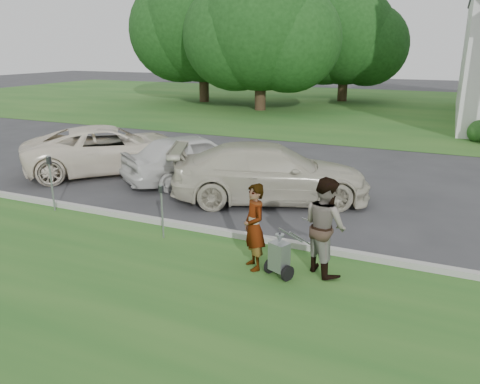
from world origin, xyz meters
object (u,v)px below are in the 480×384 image
Objects in this scene: person_left at (254,228)px; person_right at (325,226)px; striping_cart at (280,257)px; car_a at (111,149)px; tree_far at (202,27)px; parking_meter_near at (162,205)px; car_c at (270,173)px; parking_meter_far at (51,177)px; car_b at (194,157)px; tree_back at (345,40)px; tree_left at (261,33)px.

person_right reaches higher than person_left.
striping_cart is 9.60m from car_a.
tree_far is at bearing 166.89° from person_left.
car_c is at bearing 71.05° from parking_meter_near.
parking_meter_far is 0.33× the size of car_b.
person_left is at bearing -169.49° from car_a.
striping_cart is (5.44, -30.86, -4.31)m from tree_back.
person_left is at bearing -8.97° from parking_meter_far.
person_left reaches higher than car_a.
tree_left is at bearing 106.04° from parking_meter_near.
striping_cart is 0.19× the size of car_a.
person_left is (8.86, -22.72, -4.24)m from tree_left.
tree_back is (10.00, 5.00, -0.97)m from tree_far.
person_left reaches higher than parking_meter_far.
person_right is at bearing -169.52° from car_c.
person_left reaches higher than striping_cart.
striping_cart is 0.64× the size of person_left.
tree_far is 23.68m from car_b.
tree_far is at bearing -28.50° from car_b.
car_b is (4.63, -17.58, -4.32)m from tree_left.
parking_meter_near is 0.22× the size of car_a.
parking_meter_near reaches higher than striping_cart.
person_right reaches higher than car_c.
car_a reaches higher than parking_meter_far.
tree_back reaches higher than parking_meter_far.
person_left is at bearing -170.37° from striping_cart.
car_a reaches higher than parking_meter_near.
tree_back is 5.00× the size of person_right.
tree_far is 6.05× the size of person_right.
tree_left is 23.45m from parking_meter_near.
car_c reaches higher than striping_cart.
tree_back is 7.45× the size of parking_meter_near.
tree_far is 2.51× the size of car_b.
parking_meter_near is at bearing -177.35° from car_a.
person_right reaches higher than parking_meter_near.
parking_meter_near is (12.37, -25.16, -4.88)m from tree_far.
person_left is 0.31× the size of car_c.
parking_meter_near is (2.37, -30.16, -3.91)m from tree_back.
person_right is 7.54m from parking_meter_far.
tree_far is 30.09m from person_left.
car_c is at bearing 33.01° from parking_meter_far.
tree_left reaches higher than car_b.
parking_meter_far is (-7.52, 0.58, -0.00)m from person_right.
person_right is 4.59m from car_c.
person_left is 4.40m from car_c.
person_left is 6.66m from car_b.
person_right is 0.33× the size of car_a.
tree_far reaches higher than car_a.
person_left is at bearing 173.22° from car_c.
car_a is (-1.29, 4.04, -0.15)m from parking_meter_far.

